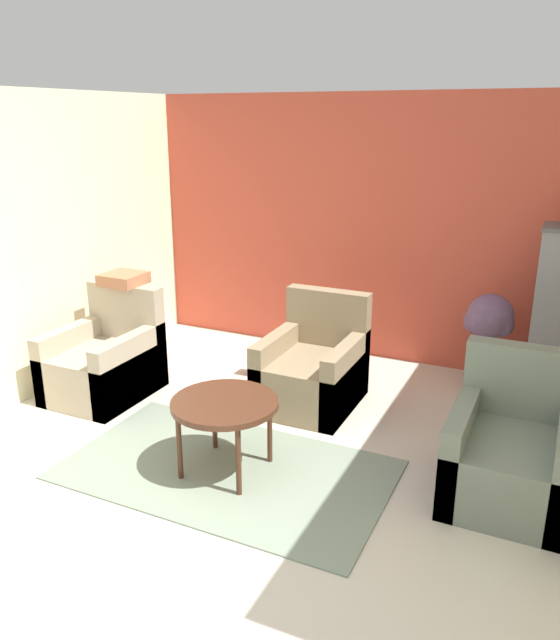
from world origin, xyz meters
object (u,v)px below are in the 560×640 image
at_px(armchair_left, 106,363).
at_px(coffee_table, 225,407).
at_px(birdcage, 558,321).
at_px(armchair_middle, 313,371).
at_px(potted_plant, 488,330).
at_px(armchair_right, 510,455).

bearing_deg(armchair_left, coffee_table, -22.30).
relative_size(armchair_left, birdcage, 0.60).
bearing_deg(armchair_middle, armchair_left, -160.45).
xyz_separation_m(armchair_left, birdcage, (3.46, 1.42, 0.44)).
distance_m(armchair_left, birdcage, 3.77).
distance_m(coffee_table, potted_plant, 2.49).
bearing_deg(armchair_right, potted_plant, 103.54).
bearing_deg(armchair_left, potted_plant, 26.03).
height_order(armchair_left, potted_plant, armchair_left).
height_order(armchair_left, armchair_middle, same).
bearing_deg(armchair_middle, potted_plant, 33.67).
xyz_separation_m(coffee_table, armchair_left, (-1.56, 0.64, -0.19)).
height_order(coffee_table, birdcage, birdcage).
xyz_separation_m(armchair_left, armchair_right, (3.31, -0.12, 0.00)).
distance_m(coffee_table, armchair_left, 1.70).
height_order(armchair_left, armchair_right, same).
bearing_deg(birdcage, armchair_middle, -155.28).
bearing_deg(birdcage, potted_plant, 178.05).
height_order(armchair_middle, potted_plant, armchair_middle).
relative_size(armchair_middle, potted_plant, 1.02).
bearing_deg(potted_plant, birdcage, -1.95).
xyz_separation_m(coffee_table, potted_plant, (1.38, 2.07, 0.10)).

